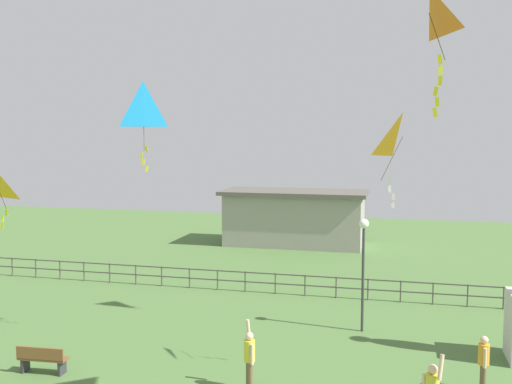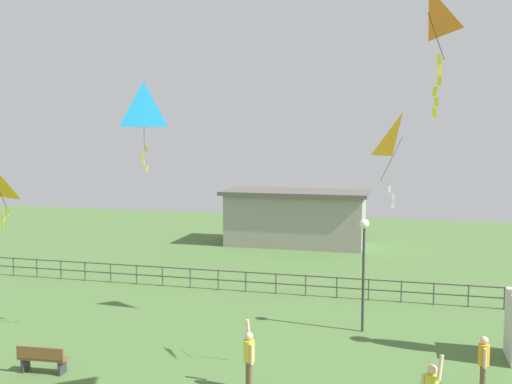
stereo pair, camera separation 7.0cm
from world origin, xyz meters
name	(u,v)px [view 2 (the right image)]	position (x,y,z in m)	size (l,w,h in m)	color
lamppost	(364,249)	(3.96, 9.86, 3.03)	(0.36, 0.36, 4.14)	#38383D
park_bench	(42,358)	(-5.05, 3.66, 0.46)	(1.52, 0.51, 0.85)	brown
person_0	(484,361)	(7.53, 5.48, 0.93)	(0.30, 0.49, 1.62)	brown
person_6	(249,356)	(1.25, 4.06, 0.99)	(0.33, 0.50, 1.97)	brown
kite_0	(144,107)	(-3.17, 6.97, 8.06)	(1.19, 0.85, 3.00)	#198CD1
kite_1	(429,17)	(5.71, 1.78, 9.51)	(0.80, 1.23, 2.62)	orange
kite_3	(402,140)	(5.22, 5.53, 6.97)	(1.05, 1.00, 2.57)	yellow
waterfront_railing	(273,280)	(-0.29, 14.00, 0.62)	(36.03, 0.06, 0.95)	#4C4742
pavilion_building	(296,217)	(-1.50, 26.00, 1.81)	(9.40, 4.32, 3.57)	gray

